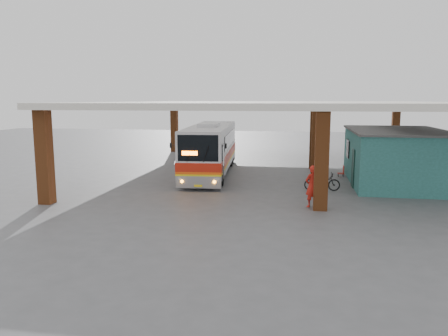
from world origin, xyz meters
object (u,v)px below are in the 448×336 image
Objects in this scene: motorcycle at (322,182)px; pedestrian at (312,186)px; red_chair at (342,172)px; coach_bus at (211,148)px.

motorcycle is 0.99× the size of pedestrian.
motorcycle is 3.75m from pedestrian.
pedestrian is 8.56m from red_chair.
coach_bus is at bearing 53.63° from motorcycle.
motorcycle reaches higher than red_chair.
coach_bus reaches higher than motorcycle.
coach_bus is 10.12m from pedestrian.
pedestrian reaches higher than motorcycle.
coach_bus is 16.52× the size of red_chair.
red_chair is at bearing -22.19° from motorcycle.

